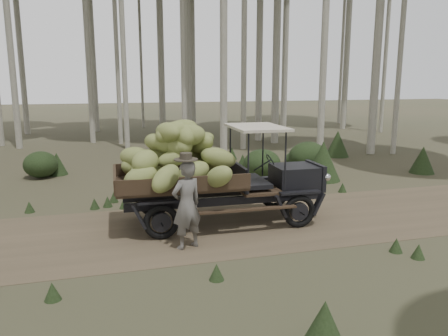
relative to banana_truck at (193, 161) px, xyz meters
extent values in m
plane|color=#473D2B|center=(-0.41, -0.32, -1.55)|extent=(120.00, 120.00, 0.00)
cube|color=brown|center=(-0.41, -0.32, -1.55)|extent=(70.00, 4.00, 0.01)
cube|color=black|center=(2.58, -0.07, -0.51)|extent=(1.07, 1.02, 0.57)
cube|color=black|center=(3.16, -0.08, -0.51)|extent=(0.13, 1.05, 0.65)
cube|color=black|center=(1.12, -0.03, -0.40)|extent=(0.12, 1.46, 0.57)
cube|color=#38281C|center=(-0.34, 0.01, -0.51)|extent=(2.97, 1.96, 0.08)
cube|color=#38281C|center=(-0.32, 0.95, -0.32)|extent=(2.93, 0.14, 0.33)
cube|color=#38281C|center=(-0.37, -0.93, -0.32)|extent=(2.93, 0.14, 0.33)
cube|color=#38281C|center=(-1.81, 0.04, -0.32)|extent=(0.11, 1.88, 0.33)
cube|color=beige|center=(1.57, -0.04, 0.77)|extent=(1.25, 1.81, 0.06)
cube|color=black|center=(0.76, 0.37, -0.91)|extent=(4.81, 0.23, 0.19)
cube|color=black|center=(0.74, -0.42, -0.91)|extent=(4.81, 0.23, 0.19)
torus|color=black|center=(2.39, 0.77, -1.16)|extent=(0.80, 0.16, 0.79)
torus|color=black|center=(2.35, -0.90, -1.16)|extent=(0.80, 0.16, 0.79)
torus|color=black|center=(-0.84, 0.86, -1.16)|extent=(0.80, 0.16, 0.79)
torus|color=black|center=(-0.89, -0.82, -1.16)|extent=(0.80, 0.16, 0.79)
sphere|color=beige|center=(3.25, 0.38, -0.46)|extent=(0.19, 0.19, 0.19)
sphere|color=beige|center=(3.23, -0.56, -0.46)|extent=(0.19, 0.19, 0.19)
ellipsoid|color=olive|center=(-1.29, -0.68, -0.17)|extent=(0.89, 0.50, 0.74)
ellipsoid|color=olive|center=(-1.16, -0.48, 0.13)|extent=(0.89, 0.95, 0.62)
ellipsoid|color=olive|center=(0.24, 0.19, 0.40)|extent=(0.74, 1.05, 0.67)
ellipsoid|color=olive|center=(-0.60, 0.07, 0.65)|extent=(0.79, 0.87, 0.51)
ellipsoid|color=olive|center=(-0.82, 0.50, -0.24)|extent=(0.67, 0.92, 0.53)
ellipsoid|color=olive|center=(0.55, -0.26, 0.10)|extent=(0.98, 0.50, 0.67)
ellipsoid|color=olive|center=(-0.86, 0.22, 0.47)|extent=(0.63, 0.79, 0.38)
ellipsoid|color=olive|center=(-0.27, 0.16, 0.72)|extent=(0.95, 0.51, 0.67)
ellipsoid|color=olive|center=(-0.09, -0.41, -0.20)|extent=(0.98, 0.56, 0.78)
ellipsoid|color=olive|center=(0.08, 0.62, 0.10)|extent=(1.04, 0.84, 0.64)
ellipsoid|color=olive|center=(0.19, 0.27, 0.42)|extent=(0.99, 0.71, 0.68)
ellipsoid|color=olive|center=(-0.35, -0.04, 0.68)|extent=(0.95, 0.63, 0.67)
ellipsoid|color=olive|center=(-1.31, 0.60, -0.19)|extent=(0.93, 0.75, 0.67)
ellipsoid|color=olive|center=(-1.28, 0.51, 0.07)|extent=(0.99, 0.94, 0.53)
ellipsoid|color=olive|center=(-0.56, 0.01, 0.45)|extent=(1.00, 0.74, 0.60)
ellipsoid|color=olive|center=(-0.26, -0.14, 0.66)|extent=(0.71, 0.95, 0.68)
ellipsoid|color=olive|center=(-0.91, 0.64, -0.23)|extent=(0.76, 0.98, 0.64)
ellipsoid|color=olive|center=(-0.46, -0.20, 0.14)|extent=(0.96, 0.49, 0.56)
ellipsoid|color=olive|center=(-0.63, 0.35, 0.46)|extent=(0.66, 0.90, 0.68)
ellipsoid|color=olive|center=(-0.11, -0.11, 0.64)|extent=(0.91, 0.71, 0.57)
ellipsoid|color=olive|center=(0.41, 0.41, -0.22)|extent=(0.88, 0.92, 0.50)
ellipsoid|color=olive|center=(0.49, 0.23, 0.05)|extent=(0.60, 0.75, 0.42)
ellipsoid|color=olive|center=(-0.38, -0.15, 0.40)|extent=(0.83, 0.83, 0.54)
ellipsoid|color=olive|center=(-0.47, -0.14, 0.71)|extent=(0.85, 0.61, 0.67)
ellipsoid|color=olive|center=(-1.24, 0.15, -0.25)|extent=(0.63, 1.01, 0.59)
ellipsoid|color=olive|center=(-0.75, 0.43, 0.09)|extent=(0.89, 0.82, 0.61)
ellipsoid|color=olive|center=(-0.28, -0.03, 0.48)|extent=(0.55, 1.00, 0.76)
ellipsoid|color=olive|center=(-0.59, -0.09, 0.72)|extent=(0.71, 0.96, 0.47)
ellipsoid|color=olive|center=(-0.79, -0.98, -0.15)|extent=(1.00, 0.93, 0.79)
ellipsoid|color=olive|center=(0.36, -1.01, -0.17)|extent=(0.84, 0.95, 0.73)
imported|color=#5A5652|center=(-0.44, -1.45, -0.63)|extent=(0.79, 0.66, 1.85)
cylinder|color=#342E24|center=(-0.44, -1.45, 0.32)|extent=(0.64, 0.64, 0.02)
cylinder|color=#342E24|center=(-0.44, -1.45, 0.38)|extent=(0.32, 0.32, 0.15)
cylinder|color=#B2AD9E|center=(0.95, 22.93, 7.09)|extent=(0.20, 0.20, 17.29)
cylinder|color=#B2AD9E|center=(4.22, 20.37, 7.17)|extent=(0.36, 0.36, 17.45)
cylinder|color=#B2AD9E|center=(-2.35, 21.10, 6.27)|extent=(0.35, 0.35, 15.65)
cone|color=#233319|center=(8.28, 7.66, -0.96)|extent=(1.07, 1.07, 1.19)
ellipsoid|color=#233319|center=(-4.21, 6.53, -1.07)|extent=(1.18, 1.18, 0.95)
ellipsoid|color=#233319|center=(3.33, 4.20, -1.01)|extent=(1.32, 1.32, 1.05)
cone|color=#233319|center=(0.56, -5.43, -1.19)|extent=(0.65, 0.65, 0.72)
ellipsoid|color=#233319|center=(-1.07, 6.20, -1.28)|extent=(0.67, 0.67, 0.53)
cone|color=#233319|center=(9.49, 3.55, -1.05)|extent=(0.91, 0.91, 1.01)
cone|color=#233319|center=(2.92, 5.13, -1.17)|extent=(0.68, 0.68, 0.76)
cone|color=#233319|center=(3.42, 8.24, -1.28)|extent=(0.48, 0.48, 0.54)
cone|color=#233319|center=(5.30, 3.48, -0.86)|extent=(1.24, 1.24, 1.38)
cone|color=#233319|center=(0.73, 8.78, -1.15)|extent=(0.72, 0.72, 0.80)
ellipsoid|color=#233319|center=(5.35, 4.69, -0.95)|extent=(1.47, 1.47, 1.17)
cone|color=#233319|center=(-3.70, 6.94, -1.14)|extent=(0.74, 0.74, 0.82)
ellipsoid|color=#233319|center=(5.22, 5.51, -1.20)|extent=(0.87, 0.87, 0.70)
cone|color=#233319|center=(0.56, 11.34, -1.21)|extent=(0.62, 0.62, 0.69)
cone|color=#233319|center=(5.10, 1.79, -1.40)|extent=(0.27, 0.27, 0.30)
cone|color=#233319|center=(-1.99, 2.11, -1.40)|extent=(0.27, 0.27, 0.30)
cone|color=#233319|center=(-1.55, 1.84, -1.40)|extent=(0.27, 0.27, 0.30)
cone|color=#233319|center=(-3.99, 2.13, -1.40)|extent=(0.27, 0.27, 0.30)
cone|color=#233319|center=(2.68, 2.45, -1.40)|extent=(0.27, 0.27, 0.30)
cone|color=#233319|center=(-1.81, 2.54, -1.40)|extent=(0.27, 0.27, 0.30)
cone|color=#233319|center=(3.60, -2.82, -1.40)|extent=(0.27, 0.27, 0.30)
cone|color=#233319|center=(-0.23, -3.05, -1.40)|extent=(0.27, 0.27, 0.30)
cone|color=#233319|center=(3.81, -3.21, -1.40)|extent=(0.27, 0.27, 0.30)
cone|color=#233319|center=(-2.33, 2.00, -1.40)|extent=(0.27, 0.27, 0.30)
cone|color=#233319|center=(-0.19, 2.20, -1.40)|extent=(0.27, 0.27, 0.30)
cone|color=#233319|center=(0.47, 2.29, -1.40)|extent=(0.27, 0.27, 0.30)
cone|color=#233319|center=(4.45, 2.26, -1.40)|extent=(0.27, 0.27, 0.30)
cone|color=#233319|center=(-2.92, -3.04, -1.40)|extent=(0.27, 0.27, 0.30)
camera|label=1|loc=(-2.02, -9.93, 1.88)|focal=35.00mm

